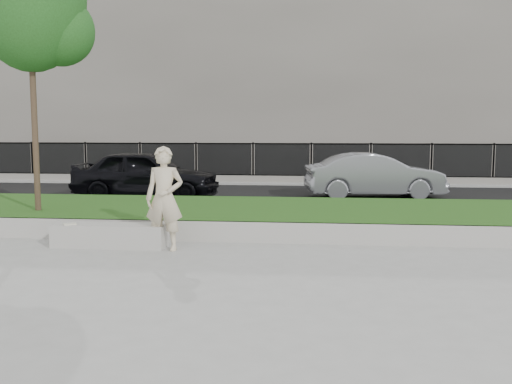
# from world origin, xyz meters

# --- Properties ---
(ground) EXTENTS (90.00, 90.00, 0.00)m
(ground) POSITION_xyz_m (0.00, 0.00, 0.00)
(ground) COLOR gray
(ground) RESTS_ON ground
(grass_bank) EXTENTS (34.00, 4.00, 0.40)m
(grass_bank) POSITION_xyz_m (0.00, 3.00, 0.20)
(grass_bank) COLOR #0F340D
(grass_bank) RESTS_ON ground
(grass_kerb) EXTENTS (34.00, 0.08, 0.40)m
(grass_kerb) POSITION_xyz_m (0.00, 1.04, 0.20)
(grass_kerb) COLOR #99978F
(grass_kerb) RESTS_ON ground
(street) EXTENTS (34.00, 7.00, 0.04)m
(street) POSITION_xyz_m (0.00, 8.50, 0.02)
(street) COLOR black
(street) RESTS_ON ground
(far_pavement) EXTENTS (34.00, 3.00, 0.12)m
(far_pavement) POSITION_xyz_m (0.00, 13.00, 0.06)
(far_pavement) COLOR gray
(far_pavement) RESTS_ON ground
(iron_fence) EXTENTS (32.00, 0.30, 1.50)m
(iron_fence) POSITION_xyz_m (0.00, 12.00, 0.54)
(iron_fence) COLOR slate
(iron_fence) RESTS_ON far_pavement
(building_facade) EXTENTS (34.00, 10.00, 10.00)m
(building_facade) POSITION_xyz_m (0.00, 20.00, 5.00)
(building_facade) COLOR #655F58
(building_facade) RESTS_ON ground
(stone_bench) EXTENTS (2.06, 0.52, 0.42)m
(stone_bench) POSITION_xyz_m (-1.94, 0.40, 0.21)
(stone_bench) COLOR #99978F
(stone_bench) RESTS_ON ground
(man) EXTENTS (0.67, 0.45, 1.84)m
(man) POSITION_xyz_m (-0.87, 0.25, 0.92)
(man) COLOR beige
(man) RESTS_ON ground
(book) EXTENTS (0.27, 0.25, 0.02)m
(book) POSITION_xyz_m (-2.63, 0.26, 0.43)
(book) COLOR beige
(book) RESTS_ON stone_bench
(young_tree) EXTENTS (2.42, 2.31, 5.92)m
(young_tree) POSITION_xyz_m (-4.07, 2.13, 4.71)
(young_tree) COLOR #38281C
(young_tree) RESTS_ON grass_bank
(car_dark) EXTENTS (4.40, 1.90, 1.48)m
(car_dark) POSITION_xyz_m (-3.25, 7.01, 0.78)
(car_dark) COLOR black
(car_dark) RESTS_ON street
(car_silver) EXTENTS (4.31, 2.06, 1.36)m
(car_silver) POSITION_xyz_m (3.55, 8.05, 0.72)
(car_silver) COLOR gray
(car_silver) RESTS_ON street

